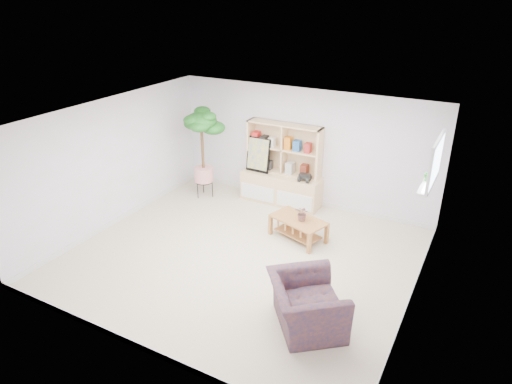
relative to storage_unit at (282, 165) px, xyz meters
The scene contains 14 objects.
floor 2.42m from the storage_unit, 81.16° to the right, with size 5.50×5.00×0.01m, color #C8B395.
ceiling 2.75m from the storage_unit, 81.16° to the right, with size 5.50×5.00×0.01m, color white.
walls 2.29m from the storage_unit, 81.16° to the right, with size 5.51×5.01×2.40m.
baseboard 2.40m from the storage_unit, 81.16° to the right, with size 5.50×5.00×0.10m, color silver, non-canonical shape.
window 3.68m from the storage_unit, 28.05° to the right, with size 0.10×0.98×0.68m, color white, non-canonical shape.
window_sill 3.54m from the storage_unit, 28.52° to the right, with size 0.14×1.00×0.04m, color silver.
storage_unit is the anchor object (origin of this frame).
poster 0.53m from the storage_unit, behind, with size 0.52×0.12×0.72m, color yellow, non-canonical shape.
toy_truck 0.58m from the storage_unit, 10.15° to the right, with size 0.32×0.22×0.17m, color black, non-canonical shape.
coffee_table 1.68m from the storage_unit, 53.07° to the right, with size 0.98×0.54×0.40m, color #AC6931, non-canonical shape.
table_plant 1.65m from the storage_unit, 51.25° to the right, with size 0.25×0.22×0.28m, color #357532.
floor_tree 1.68m from the storage_unit, 162.32° to the right, with size 0.71×0.71×1.93m, color #1A4C1A, non-canonical shape.
armchair 3.87m from the storage_unit, 59.52° to the right, with size 1.04×0.91×0.77m, color #192242.
sill_plant 3.57m from the storage_unit, 28.55° to the right, with size 0.14×0.11×0.25m, color #1A4C1A.
Camera 1 is at (3.34, -5.68, 4.18)m, focal length 32.00 mm.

